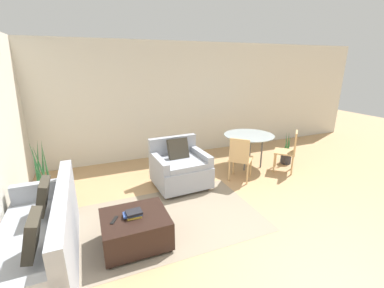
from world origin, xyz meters
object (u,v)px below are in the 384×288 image
object	(u,v)px
dining_chair_near_right	(289,149)
potted_plant	(45,192)
armchair	(180,168)
book_stack	(133,214)
tv_remote_primary	(114,220)
potted_plant_small	(286,155)
couch	(41,244)
ottoman	(135,229)
dining_chair_near_left	(240,156)
dining_table	(249,138)

from	to	relation	value
dining_chair_near_right	potted_plant	bearing A→B (deg)	175.57
armchair	book_stack	xyz separation A→B (m)	(-1.12, -1.37, 0.09)
book_stack	tv_remote_primary	world-z (taller)	book_stack
potted_plant_small	book_stack	bearing A→B (deg)	-158.74
couch	armchair	world-z (taller)	armchair
armchair	tv_remote_primary	world-z (taller)	armchair
ottoman	potted_plant	xyz separation A→B (m)	(-1.18, 1.46, 0.04)
tv_remote_primary	dining_chair_near_right	size ratio (longest dim) A/B	0.19
ottoman	potted_plant	size ratio (longest dim) A/B	0.72
dining_chair_near_right	potted_plant_small	distance (m)	0.59
couch	tv_remote_primary	world-z (taller)	couch
potted_plant	dining_chair_near_left	distance (m)	3.47
dining_table	armchair	bearing A→B (deg)	-169.05
potted_plant	dining_chair_near_left	bearing A→B (deg)	-6.00
ottoman	book_stack	bearing A→B (deg)	176.84
book_stack	dining_table	world-z (taller)	dining_table
ottoman	book_stack	size ratio (longest dim) A/B	3.43
dining_chair_near_left	dining_table	bearing A→B (deg)	45.00
dining_chair_near_left	dining_chair_near_right	distance (m)	1.23
couch	ottoman	world-z (taller)	couch
potted_plant	dining_table	distance (m)	4.08
dining_table	potted_plant_small	size ratio (longest dim) A/B	1.44
ottoman	dining_table	xyz separation A→B (m)	(2.88, 1.71, 0.42)
couch	dining_table	size ratio (longest dim) A/B	1.84
ottoman	potted_plant	world-z (taller)	potted_plant
ottoman	tv_remote_primary	bearing A→B (deg)	-179.75
armchair	ottoman	world-z (taller)	armchair
armchair	dining_table	distance (m)	1.83
dining_chair_near_right	potted_plant_small	xyz separation A→B (m)	(0.30, 0.39, -0.32)
book_stack	potted_plant_small	size ratio (longest dim) A/B	0.31
dining_table	couch	bearing A→B (deg)	-156.56
dining_chair_near_right	book_stack	bearing A→B (deg)	-162.67
couch	potted_plant	distance (m)	1.46
armchair	potted_plant	distance (m)	2.29
armchair	dining_chair_near_right	bearing A→B (deg)	-6.55
dining_table	dining_chair_near_right	distance (m)	0.88
book_stack	potted_plant_small	xyz separation A→B (m)	(3.81, 1.48, -0.25)
dining_table	dining_chair_near_left	xyz separation A→B (m)	(-0.62, -0.62, -0.13)
dining_table	potted_plant_small	distance (m)	1.05
ottoman	potted_plant	bearing A→B (deg)	128.98
armchair	dining_table	bearing A→B (deg)	10.95
armchair	ottoman	xyz separation A→B (m)	(-1.11, -1.37, -0.13)
tv_remote_primary	dining_chair_near_left	xyz separation A→B (m)	(2.51, 1.10, 0.10)
potted_plant	potted_plant_small	distance (m)	4.98
dining_chair_near_left	ottoman	bearing A→B (deg)	-154.18
potted_plant	dining_chair_near_right	xyz separation A→B (m)	(4.67, -0.36, 0.25)
ottoman	couch	bearing A→B (deg)	179.66
book_stack	tv_remote_primary	distance (m)	0.24
armchair	dining_table	size ratio (longest dim) A/B	0.91
dining_chair_near_left	dining_chair_near_right	world-z (taller)	same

